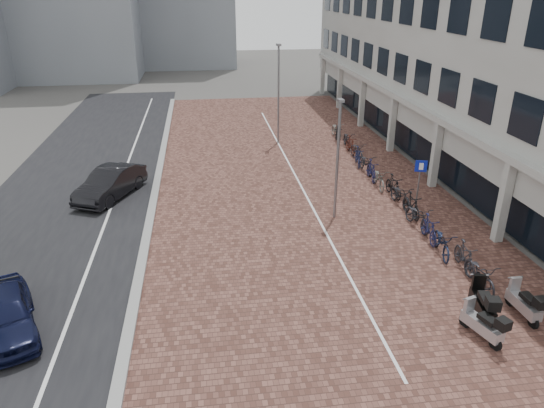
{
  "coord_description": "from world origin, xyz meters",
  "views": [
    {
      "loc": [
        -2.61,
        -12.22,
        9.38
      ],
      "look_at": [
        0.0,
        6.0,
        1.3
      ],
      "focal_mm": 32.85,
      "sensor_mm": 36.0,
      "label": 1
    }
  ],
  "objects_px": {
    "parking_sign": "(419,178)",
    "scooter_mid": "(483,302)",
    "car_dark": "(110,183)",
    "scooter_back": "(482,323)",
    "car_navy": "(5,314)",
    "scooter_front": "(524,302)"
  },
  "relations": [
    {
      "from": "car_navy",
      "to": "scooter_mid",
      "type": "xyz_separation_m",
      "value": [
        14.09,
        -1.37,
        -0.04
      ]
    },
    {
      "from": "scooter_back",
      "to": "parking_sign",
      "type": "height_order",
      "value": "parking_sign"
    },
    {
      "from": "car_dark",
      "to": "parking_sign",
      "type": "relative_size",
      "value": 1.77
    },
    {
      "from": "car_navy",
      "to": "parking_sign",
      "type": "relative_size",
      "value": 1.56
    },
    {
      "from": "car_dark",
      "to": "scooter_mid",
      "type": "relative_size",
      "value": 2.44
    },
    {
      "from": "car_navy",
      "to": "scooter_back",
      "type": "distance_m",
      "value": 13.79
    },
    {
      "from": "scooter_back",
      "to": "parking_sign",
      "type": "bearing_deg",
      "value": 61.8
    },
    {
      "from": "car_navy",
      "to": "scooter_back",
      "type": "relative_size",
      "value": 2.41
    },
    {
      "from": "car_dark",
      "to": "parking_sign",
      "type": "bearing_deg",
      "value": 9.62
    },
    {
      "from": "car_dark",
      "to": "parking_sign",
      "type": "distance_m",
      "value": 14.37
    },
    {
      "from": "scooter_mid",
      "to": "parking_sign",
      "type": "bearing_deg",
      "value": 94.09
    },
    {
      "from": "car_navy",
      "to": "scooter_front",
      "type": "xyz_separation_m",
      "value": [
        15.41,
        -1.45,
        -0.1
      ]
    },
    {
      "from": "parking_sign",
      "to": "scooter_mid",
      "type": "bearing_deg",
      "value": -82.0
    },
    {
      "from": "car_dark",
      "to": "car_navy",
      "type": "bearing_deg",
      "value": -73.49
    },
    {
      "from": "car_dark",
      "to": "scooter_front",
      "type": "bearing_deg",
      "value": -15.09
    },
    {
      "from": "parking_sign",
      "to": "scooter_back",
      "type": "bearing_deg",
      "value": -84.27
    },
    {
      "from": "scooter_mid",
      "to": "scooter_front",
      "type": "bearing_deg",
      "value": 9.34
    },
    {
      "from": "scooter_mid",
      "to": "parking_sign",
      "type": "height_order",
      "value": "parking_sign"
    },
    {
      "from": "car_navy",
      "to": "scooter_back",
      "type": "bearing_deg",
      "value": -30.68
    },
    {
      "from": "car_dark",
      "to": "scooter_mid",
      "type": "xyz_separation_m",
      "value": [
        12.63,
        -11.53,
        -0.1
      ]
    },
    {
      "from": "scooter_mid",
      "to": "scooter_back",
      "type": "bearing_deg",
      "value": -106.61
    },
    {
      "from": "scooter_front",
      "to": "scooter_back",
      "type": "height_order",
      "value": "scooter_front"
    }
  ]
}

